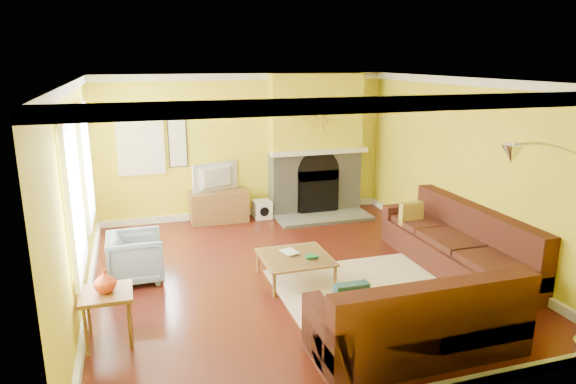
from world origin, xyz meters
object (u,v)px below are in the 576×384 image
object	(u,v)px
side_table	(108,317)
media_console	(219,206)
coffee_table	(295,268)
sectional_sofa	(397,258)
arc_lamp	(561,256)
armchair	(136,257)

from	to	relation	value
side_table	media_console	bearing A→B (deg)	64.25
coffee_table	side_table	bearing A→B (deg)	-159.27
sectional_sofa	arc_lamp	bearing A→B (deg)	-69.70
coffee_table	media_console	size ratio (longest dim) A/B	0.88
armchair	side_table	bearing A→B (deg)	168.60
coffee_table	arc_lamp	xyz separation A→B (m)	(1.87, -2.56, 0.94)
side_table	arc_lamp	distance (m)	4.65
sectional_sofa	media_console	bearing A→B (deg)	115.27
coffee_table	media_console	bearing A→B (deg)	100.37
armchair	coffee_table	bearing A→B (deg)	-107.84
coffee_table	side_table	xyz separation A→B (m)	(-2.40, -0.91, 0.11)
armchair	side_table	size ratio (longest dim) A/B	1.25
armchair	arc_lamp	size ratio (longest dim) A/B	0.33
arc_lamp	sectional_sofa	bearing A→B (deg)	110.30
armchair	side_table	world-z (taller)	armchair
side_table	coffee_table	bearing A→B (deg)	20.73
media_console	armchair	xyz separation A→B (m)	(-1.54, -2.28, 0.04)
side_table	arc_lamp	bearing A→B (deg)	-21.21
coffee_table	arc_lamp	distance (m)	3.31
coffee_table	sectional_sofa	bearing A→B (deg)	-30.00
coffee_table	media_console	xyz separation A→B (m)	(-0.54, 2.95, 0.11)
arc_lamp	side_table	bearing A→B (deg)	158.79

